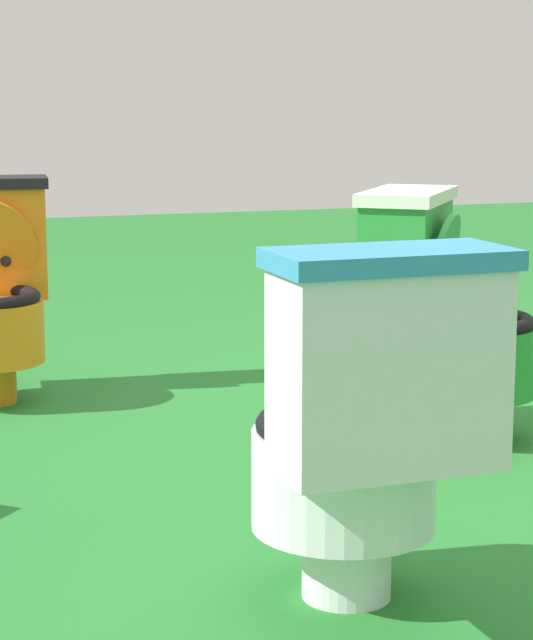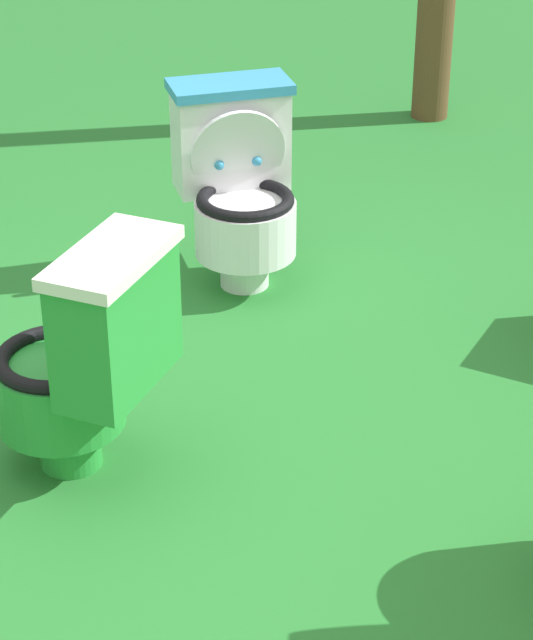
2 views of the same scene
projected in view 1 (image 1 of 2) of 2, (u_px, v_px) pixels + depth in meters
The scene contains 4 objects.
ground at pixel (442, 438), 3.64m from camera, with size 14.00×14.00×0.00m, color #26752D.
toilet_white at pixel (364, 426), 2.36m from camera, with size 0.44×0.50×0.73m.
toilet_green at pixel (441, 312), 3.59m from camera, with size 0.64×0.62×0.73m.
lemon_bucket at pixel (468, 326), 4.77m from camera, with size 0.22×0.22×0.28m.
Camera 1 is at (1.64, 3.16, 1.00)m, focal length 69.52 mm.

